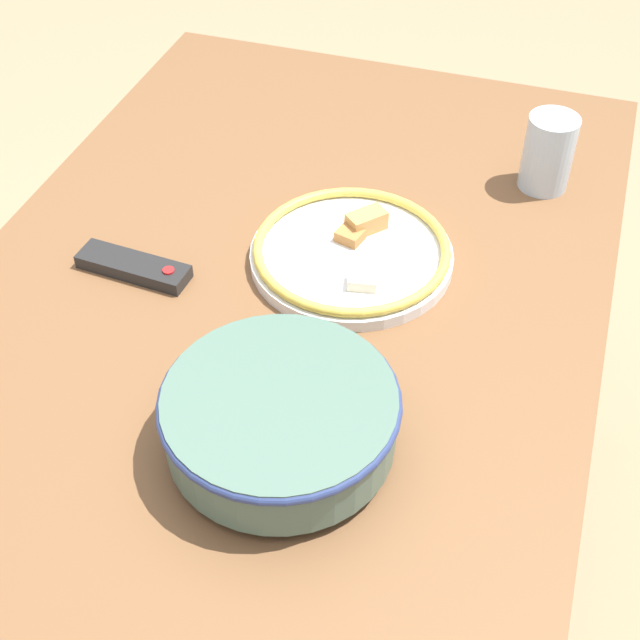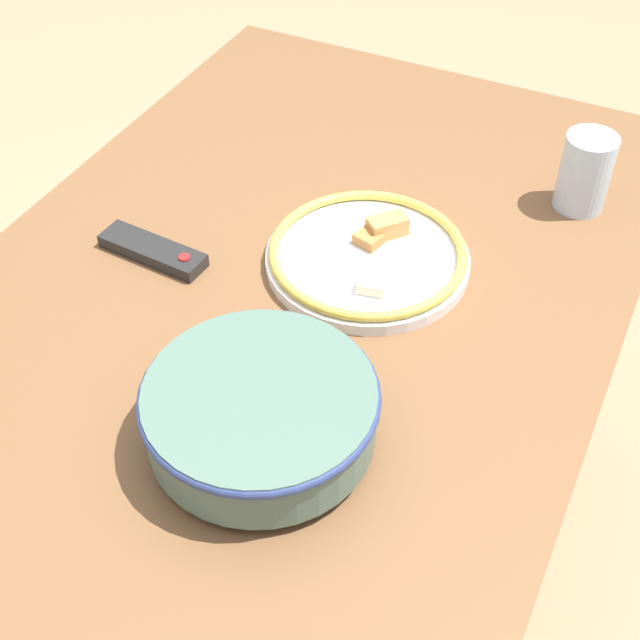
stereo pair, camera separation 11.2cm
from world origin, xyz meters
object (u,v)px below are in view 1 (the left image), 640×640
(noodle_bowl, at_px, (280,418))
(tv_remote, at_px, (134,267))
(drinking_glass, at_px, (548,153))
(food_plate, at_px, (352,252))

(noodle_bowl, xyz_separation_m, tv_remote, (0.23, 0.30, -0.04))
(drinking_glass, bearing_deg, food_plate, 139.34)
(food_plate, height_order, tv_remote, food_plate)
(food_plate, distance_m, drinking_glass, 0.36)
(tv_remote, bearing_deg, food_plate, 116.40)
(noodle_bowl, distance_m, food_plate, 0.35)
(noodle_bowl, relative_size, food_plate, 0.94)
(drinking_glass, bearing_deg, tv_remote, 126.91)
(noodle_bowl, xyz_separation_m, drinking_glass, (0.61, -0.22, 0.01))
(tv_remote, relative_size, drinking_glass, 1.38)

